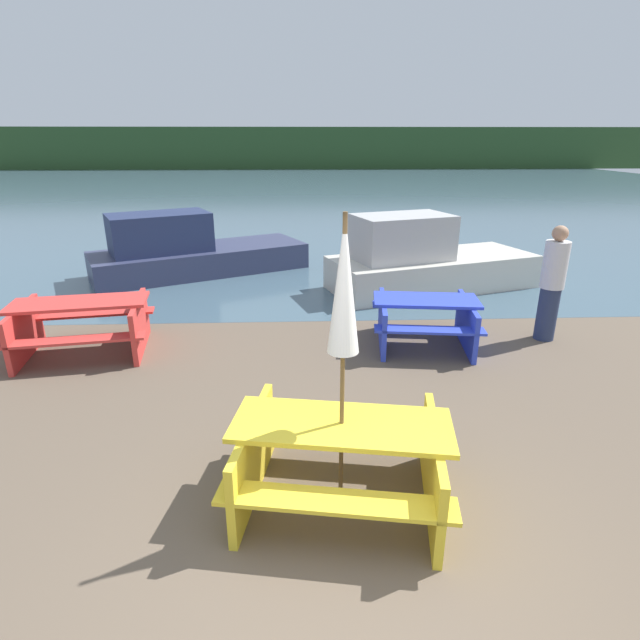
{
  "coord_description": "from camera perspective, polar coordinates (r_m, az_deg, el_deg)",
  "views": [
    {
      "loc": [
        -0.21,
        -2.22,
        2.98
      ],
      "look_at": [
        0.04,
        3.6,
        0.85
      ],
      "focal_mm": 28.0,
      "sensor_mm": 36.0,
      "label": 1
    }
  ],
  "objects": [
    {
      "name": "far_treeline",
      "position": [
        53.08,
        -2.31,
        19.03
      ],
      "size": [
        80.0,
        1.6,
        4.0
      ],
      "color": "#284723",
      "rests_on": "water"
    },
    {
      "name": "picnic_table_red",
      "position": [
        8.0,
        -25.55,
        -0.21
      ],
      "size": [
        2.06,
        1.66,
        0.79
      ],
      "rotation": [
        0.0,
        0.0,
        0.16
      ],
      "color": "red",
      "rests_on": "ground_plane"
    },
    {
      "name": "water",
      "position": [
        33.2,
        -2.11,
        14.94
      ],
      "size": [
        60.0,
        50.0,
        0.0
      ],
      "color": "#425B6B",
      "rests_on": "ground_plane"
    },
    {
      "name": "picnic_table_yellow",
      "position": [
        4.37,
        2.43,
        -15.03
      ],
      "size": [
        2.02,
        1.66,
        0.77
      ],
      "rotation": [
        0.0,
        0.0,
        -0.16
      ],
      "color": "yellow",
      "rests_on": "ground_plane"
    },
    {
      "name": "umbrella_white",
      "position": [
        3.73,
        2.76,
        3.54
      ],
      "size": [
        0.25,
        0.25,
        2.49
      ],
      "color": "brown",
      "rests_on": "ground_plane"
    },
    {
      "name": "boat",
      "position": [
        10.59,
        11.79,
        6.48
      ],
      "size": [
        4.56,
        2.88,
        1.56
      ],
      "rotation": [
        0.0,
        0.0,
        0.32
      ],
      "color": "beige",
      "rests_on": "water"
    },
    {
      "name": "person",
      "position": [
        8.37,
        24.98,
        3.76
      ],
      "size": [
        0.36,
        0.36,
        1.78
      ],
      "color": "#283351",
      "rests_on": "ground_plane"
    },
    {
      "name": "boat_second",
      "position": [
        11.98,
        -14.77,
        7.55
      ],
      "size": [
        5.06,
        3.66,
        1.43
      ],
      "rotation": [
        0.0,
        0.0,
        0.46
      ],
      "color": "#333856",
      "rests_on": "water"
    },
    {
      "name": "picnic_table_blue",
      "position": [
        7.66,
        11.88,
        0.31
      ],
      "size": [
        1.69,
        1.55,
        0.74
      ],
      "rotation": [
        0.0,
        0.0,
        -0.12
      ],
      "color": "blue",
      "rests_on": "ground_plane"
    }
  ]
}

